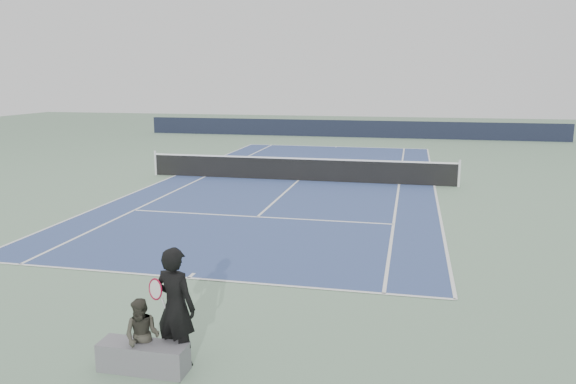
# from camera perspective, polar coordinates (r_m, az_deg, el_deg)

# --- Properties ---
(ground) EXTENTS (80.00, 80.00, 0.00)m
(ground) POSITION_cam_1_polar(r_m,az_deg,el_deg) (23.34, 1.07, 1.17)
(ground) COLOR gray
(court_surface) EXTENTS (10.97, 23.77, 0.01)m
(court_surface) POSITION_cam_1_polar(r_m,az_deg,el_deg) (23.34, 1.07, 1.18)
(court_surface) COLOR #34477B
(court_surface) RESTS_ON ground
(tennis_net) EXTENTS (12.90, 0.10, 1.07)m
(tennis_net) POSITION_cam_1_polar(r_m,az_deg,el_deg) (23.25, 1.08, 2.39)
(tennis_net) COLOR silver
(tennis_net) RESTS_ON ground
(windscreen_far) EXTENTS (30.00, 0.25, 1.20)m
(windscreen_far) POSITION_cam_1_polar(r_m,az_deg,el_deg) (40.80, 6.07, 6.42)
(windscreen_far) COLOR black
(windscreen_far) RESTS_ON ground
(tennis_player) EXTENTS (0.84, 0.64, 1.82)m
(tennis_player) POSITION_cam_1_polar(r_m,az_deg,el_deg) (8.55, -11.37, -11.36)
(tennis_player) COLOR black
(tennis_player) RESTS_ON ground
(spectator_bench) EXTENTS (1.33, 0.50, 1.12)m
(spectator_bench) POSITION_cam_1_polar(r_m,az_deg,el_deg) (8.70, -14.52, -14.91)
(spectator_bench) COLOR slate
(spectator_bench) RESTS_ON ground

